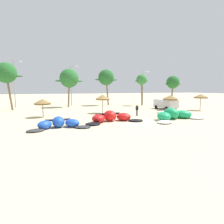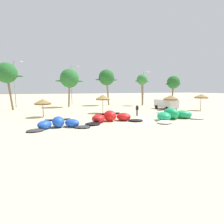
% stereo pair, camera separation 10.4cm
% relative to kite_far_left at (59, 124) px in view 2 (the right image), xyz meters
% --- Properties ---
extents(ground_plane, '(260.00, 260.00, 0.00)m').
position_rel_kite_far_left_xyz_m(ground_plane, '(9.20, 0.80, -0.43)').
color(ground_plane, beige).
extents(kite_far_left, '(6.40, 2.97, 1.13)m').
position_rel_kite_far_left_xyz_m(kite_far_left, '(0.00, 0.00, 0.00)').
color(kite_far_left, '#333338').
rests_on(kite_far_left, ground).
extents(kite_left, '(7.67, 3.74, 1.31)m').
position_rel_kite_far_left_xyz_m(kite_left, '(6.29, 1.62, 0.07)').
color(kite_left, black).
rests_on(kite_left, ground).
extents(kite_left_of_center, '(8.45, 4.86, 1.45)m').
position_rel_kite_far_left_xyz_m(kite_left_of_center, '(14.33, 0.23, 0.13)').
color(kite_left_of_center, white).
rests_on(kite_left_of_center, ground).
extents(beach_umbrella_near_van, '(2.33, 2.33, 2.54)m').
position_rel_kite_far_left_xyz_m(beach_umbrella_near_van, '(-1.28, 8.38, 1.71)').
color(beach_umbrella_near_van, brown).
rests_on(beach_umbrella_near_van, ground).
extents(beach_umbrella_middle, '(2.34, 2.34, 2.99)m').
position_rel_kite_far_left_xyz_m(beach_umbrella_middle, '(7.86, 9.64, 2.12)').
color(beach_umbrella_middle, brown).
rests_on(beach_umbrella_middle, ground).
extents(beach_umbrella_near_palms, '(2.73, 2.73, 2.76)m').
position_rel_kite_far_left_xyz_m(beach_umbrella_near_palms, '(20.65, 9.12, 1.90)').
color(beach_umbrella_near_palms, brown).
rests_on(beach_umbrella_near_palms, ground).
extents(beach_umbrella_outermost, '(2.53, 2.53, 2.96)m').
position_rel_kite_far_left_xyz_m(beach_umbrella_outermost, '(25.79, 7.13, 2.14)').
color(beach_umbrella_outermost, brown).
rests_on(beach_umbrella_outermost, ground).
extents(parked_van, '(2.57, 5.01, 1.84)m').
position_rel_kite_far_left_xyz_m(parked_van, '(20.99, 11.03, 0.66)').
color(parked_van, silver).
rests_on(parked_van, ground).
extents(person_near_kites, '(0.36, 0.24, 1.62)m').
position_rel_kite_far_left_xyz_m(person_near_kites, '(11.59, 4.99, 0.39)').
color(person_near_kites, '#383842').
rests_on(person_near_kites, ground).
extents(palm_leftmost, '(5.52, 3.68, 8.60)m').
position_rel_kite_far_left_xyz_m(palm_leftmost, '(-6.98, 19.75, 6.26)').
color(palm_leftmost, brown).
rests_on(palm_leftmost, ground).
extents(palm_left, '(5.96, 3.97, 8.11)m').
position_rel_kite_far_left_xyz_m(palm_left, '(4.52, 22.10, 5.64)').
color(palm_left, '#7F6647').
rests_on(palm_left, ground).
extents(palm_left_of_gap, '(5.55, 3.70, 8.41)m').
position_rel_kite_far_left_xyz_m(palm_left_of_gap, '(13.37, 23.53, 6.06)').
color(palm_left_of_gap, '#7F6647').
rests_on(palm_left_of_gap, ground).
extents(palm_center_left, '(3.67, 2.45, 7.24)m').
position_rel_kite_far_left_xyz_m(palm_center_left, '(20.88, 20.03, 5.42)').
color(palm_center_left, brown).
rests_on(palm_center_left, ground).
extents(palm_center_right, '(4.95, 3.30, 7.23)m').
position_rel_kite_far_left_xyz_m(palm_center_right, '(30.82, 21.37, 5.08)').
color(palm_center_right, brown).
rests_on(palm_center_right, ground).
extents(lamppost_west, '(1.83, 0.24, 9.64)m').
position_rel_kite_far_left_xyz_m(lamppost_west, '(-6.12, 24.89, 4.93)').
color(lamppost_west, gray).
rests_on(lamppost_west, ground).
extents(lamppost_west_center, '(1.74, 0.24, 9.17)m').
position_rel_kite_far_left_xyz_m(lamppost_west_center, '(5.58, 25.29, 4.69)').
color(lamppost_west_center, gray).
rests_on(lamppost_west_center, ground).
extents(lamppost_east_center, '(1.86, 0.24, 8.36)m').
position_rel_kite_far_left_xyz_m(lamppost_east_center, '(23.53, 23.64, 4.29)').
color(lamppost_east_center, gray).
rests_on(lamppost_east_center, ground).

